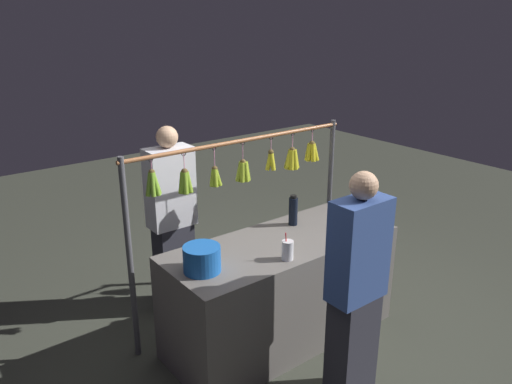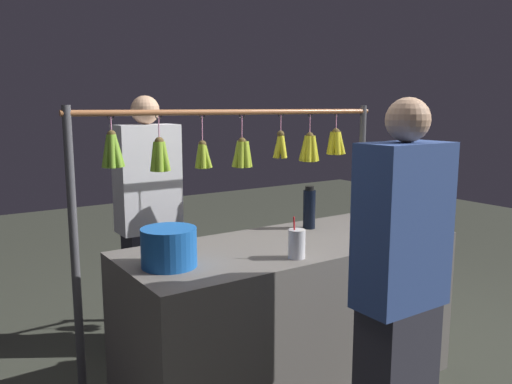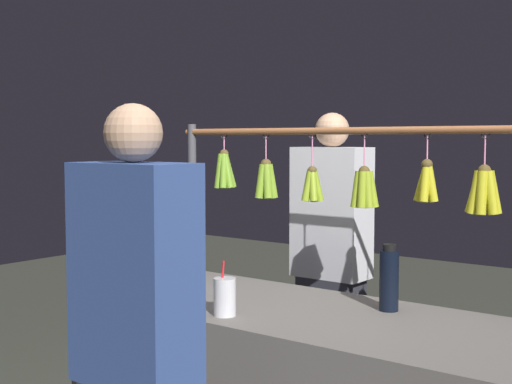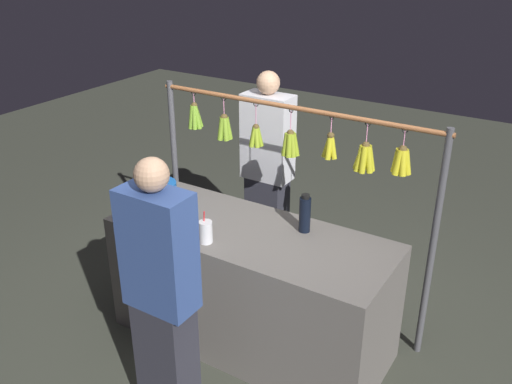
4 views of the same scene
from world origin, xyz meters
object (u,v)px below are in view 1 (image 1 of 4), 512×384
(drink_cup, at_px, (288,250))
(customer_person, at_px, (356,293))
(blue_bucket, at_px, (202,259))
(vendor_person, at_px, (172,222))
(water_bottle, at_px, (293,211))

(drink_cup, relative_size, customer_person, 0.13)
(blue_bucket, xyz_separation_m, vendor_person, (-0.29, -0.95, -0.13))
(customer_person, bearing_deg, blue_bucket, -48.58)
(drink_cup, height_order, customer_person, customer_person)
(blue_bucket, distance_m, customer_person, 1.02)
(drink_cup, xyz_separation_m, vendor_person, (0.27, -1.17, -0.11))
(blue_bucket, xyz_separation_m, drink_cup, (-0.56, 0.22, -0.02))
(water_bottle, distance_m, customer_person, 1.05)
(water_bottle, height_order, drink_cup, water_bottle)
(vendor_person, bearing_deg, water_bottle, 133.98)
(blue_bucket, bearing_deg, water_bottle, -167.63)
(blue_bucket, bearing_deg, drink_cup, 158.64)
(drink_cup, distance_m, customer_person, 0.56)
(vendor_person, relative_size, customer_person, 1.02)
(vendor_person, height_order, customer_person, vendor_person)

